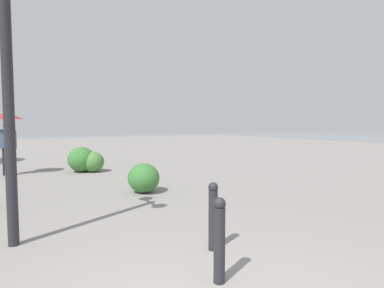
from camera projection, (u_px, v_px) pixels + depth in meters
lamppost at (7, 56)px, 4.06m from camera, size 0.98×0.28×3.79m
pedestrian at (6, 125)px, 9.85m from camera, size 1.00×1.00×2.03m
bollard_near at (219, 239)px, 3.20m from camera, size 0.13×0.13×0.90m
bollard_mid at (213, 215)px, 4.04m from camera, size 0.13×0.13×0.90m
shrub_low at (93, 162)px, 10.61m from camera, size 0.82×0.74×0.70m
shrub_round at (82, 159)px, 10.63m from camera, size 1.01×0.91×0.86m
shrub_wide at (144, 178)px, 7.44m from camera, size 0.83×0.75×0.70m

